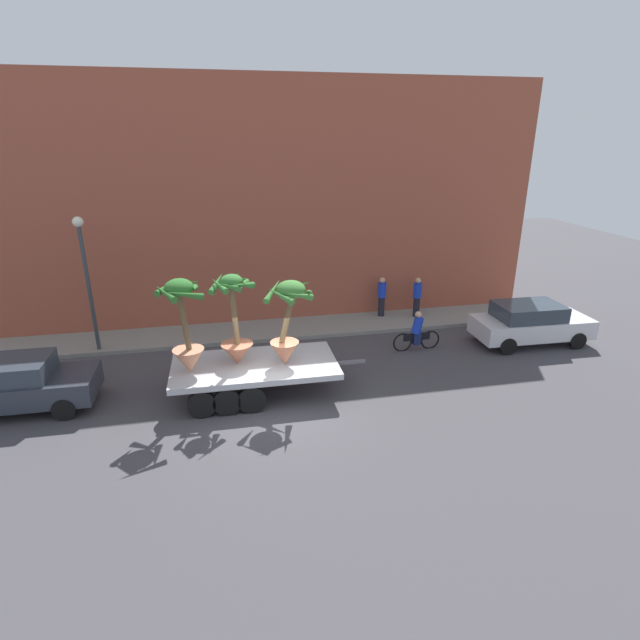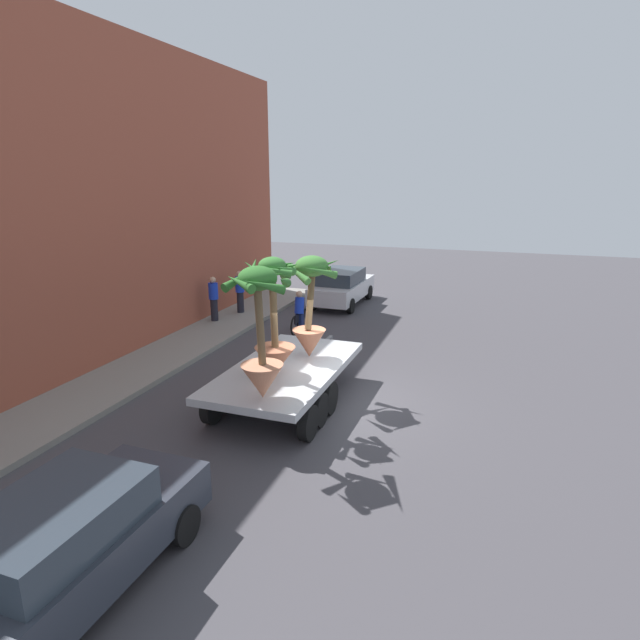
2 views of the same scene
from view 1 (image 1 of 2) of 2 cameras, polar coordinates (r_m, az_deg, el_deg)
ground_plane at (r=14.91m, az=-4.90°, el=-10.06°), size 60.00×60.00×0.00m
sidewalk at (r=20.35m, az=-7.05°, el=-1.25°), size 24.00×2.20×0.15m
building_facade at (r=20.80m, az=-8.05°, el=12.82°), size 24.00×1.20×9.70m
flatbed_trailer at (r=15.52m, az=-8.29°, el=-5.72°), size 6.02×2.61×0.98m
potted_palm_rear at (r=14.74m, az=-3.69°, el=-0.16°), size 1.60×1.55×2.63m
potted_palm_middle at (r=14.68m, az=-15.19°, el=-1.01°), size 1.40×1.45×2.86m
potted_palm_front at (r=15.01m, az=-9.68°, el=-0.75°), size 1.39×1.34×2.82m
cyclist at (r=18.76m, az=11.02°, el=-1.46°), size 1.84×0.35×1.54m
parked_car at (r=20.58m, az=22.91°, el=-0.28°), size 4.40×1.96×1.58m
trailing_car at (r=16.86m, az=-31.48°, el=-6.28°), size 4.27×1.90×1.58m
pedestrian_near_gate at (r=21.56m, az=7.07°, el=2.74°), size 0.36×0.36×1.71m
pedestrian_far_left at (r=21.75m, az=11.03°, el=2.67°), size 0.36×0.36×1.71m
street_lamp at (r=19.13m, az=-25.22°, el=5.45°), size 0.36×0.36×4.83m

